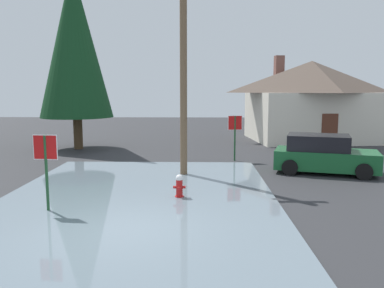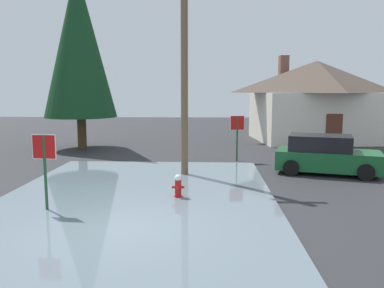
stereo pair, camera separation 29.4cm
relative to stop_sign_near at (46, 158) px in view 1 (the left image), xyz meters
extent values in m
cube|color=#2D2D30|center=(2.44, -1.43, -1.62)|extent=(80.00, 80.00, 0.10)
cube|color=slate|center=(2.32, 1.39, -1.53)|extent=(8.63, 12.25, 0.07)
cube|color=silver|center=(3.04, -3.67, -1.56)|extent=(3.14, 0.43, 0.01)
cylinder|color=#1E4C28|center=(0.00, 0.00, -0.47)|extent=(0.08, 0.08, 2.19)
cube|color=white|center=(0.00, 0.00, 0.29)|extent=(0.69, 0.07, 0.69)
cube|color=red|center=(0.00, 0.00, 0.29)|extent=(0.65, 0.08, 0.65)
cylinder|color=red|center=(3.61, 1.49, -1.52)|extent=(0.28, 0.28, 0.09)
cylinder|color=red|center=(3.61, 1.49, -1.21)|extent=(0.21, 0.21, 0.52)
sphere|color=white|center=(3.61, 1.49, -0.89)|extent=(0.23, 0.23, 0.23)
cylinder|color=red|center=(3.46, 1.49, -1.19)|extent=(0.09, 0.08, 0.08)
cylinder|color=red|center=(3.76, 1.49, -1.19)|extent=(0.09, 0.08, 0.08)
cylinder|color=red|center=(3.61, 1.34, -1.19)|extent=(0.10, 0.09, 0.10)
cylinder|color=brown|center=(3.60, 4.91, 2.43)|extent=(0.28, 0.28, 7.99)
cylinder|color=#1E4C28|center=(5.93, 8.34, -0.48)|extent=(0.08, 0.08, 2.18)
cube|color=white|center=(5.93, 8.34, 0.28)|extent=(0.69, 0.15, 0.70)
cube|color=red|center=(5.93, 8.34, 0.28)|extent=(0.65, 0.15, 0.66)
cube|color=silver|center=(11.71, 16.43, 0.05)|extent=(8.30, 7.09, 3.24)
pyramid|color=brown|center=(11.71, 16.43, 2.72)|extent=(8.96, 7.66, 2.10)
cube|color=brown|center=(9.69, 17.34, 3.25)|extent=(0.66, 0.66, 1.89)
cube|color=#592D1E|center=(12.07, 13.30, -0.57)|extent=(1.00, 0.17, 2.00)
cube|color=#195B2D|center=(9.46, 5.58, -1.00)|extent=(4.42, 2.90, 0.77)
cube|color=black|center=(9.15, 5.67, -0.30)|extent=(2.80, 2.23, 0.63)
cylinder|color=black|center=(11.05, 6.08, -1.25)|extent=(0.68, 0.39, 0.64)
cylinder|color=black|center=(10.54, 4.31, -1.25)|extent=(0.68, 0.39, 0.64)
cylinder|color=black|center=(8.39, 6.85, -1.25)|extent=(0.68, 0.39, 0.64)
cylinder|color=black|center=(7.88, 5.08, -1.25)|extent=(0.68, 0.39, 0.64)
cylinder|color=#4C3823|center=(-2.88, 12.04, -0.64)|extent=(0.51, 0.51, 1.85)
cone|color=#143D1E|center=(-2.88, 12.04, 4.51)|extent=(4.12, 4.12, 8.44)
camera|label=1|loc=(4.30, -10.67, 1.87)|focal=36.99mm
camera|label=2|loc=(4.59, -10.66, 1.87)|focal=36.99mm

